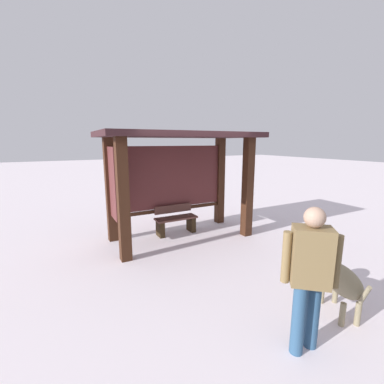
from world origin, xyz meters
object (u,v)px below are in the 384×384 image
Objects in this scene: bench_left_inside at (176,221)px; person_walking at (310,271)px; bus_shelter at (175,161)px; dog at (338,277)px.

person_walking is (-0.30, -4.07, 0.62)m from bench_left_inside.
bus_shelter reaches higher than person_walking.
bus_shelter is at bearing 86.64° from person_walking.
dog is at bearing -78.50° from bus_shelter.
dog is (0.96, 0.28, -0.46)m from person_walking.
bench_left_inside is 0.64× the size of person_walking.
person_walking is at bearing -93.36° from bus_shelter.
bench_left_inside is 4.13m from person_walking.
bench_left_inside is 3.86m from dog.
dog is (0.74, -3.62, -1.34)m from bus_shelter.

